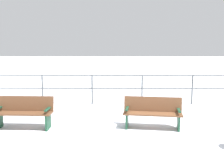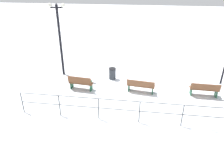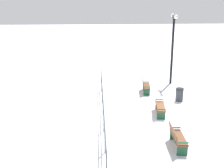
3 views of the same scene
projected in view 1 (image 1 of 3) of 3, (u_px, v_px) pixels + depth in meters
name	position (u px, v px, depth m)	size (l,w,h in m)	color
ground_plane	(152.00, 128.00, 7.35)	(80.00, 80.00, 0.00)	white
bench_nearest	(24.00, 112.00, 7.30)	(0.57, 1.58, 0.86)	brown
bench_second	(153.00, 112.00, 7.32)	(0.71, 1.64, 0.84)	brown
waterfront_railing	(142.00, 85.00, 10.12)	(0.05, 11.45, 1.13)	#4C5156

